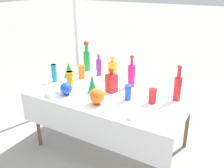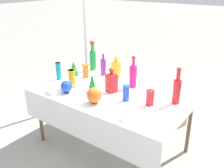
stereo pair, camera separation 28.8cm
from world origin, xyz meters
The scene contains 22 objects.
ground_plane centered at (0.00, 0.00, 0.00)m, with size 40.00×40.00×0.00m, color gray.
display_table centered at (0.00, -0.04, 0.70)m, with size 1.82×1.10×0.76m.
tall_bottle_0 centered at (-0.43, 0.39, 0.89)m, with size 0.07×0.07×0.33m.
tall_bottle_1 centered at (0.71, 0.17, 0.92)m, with size 0.08×0.08×0.40m.
tall_bottle_2 centered at (0.12, 0.27, 0.91)m, with size 0.09×0.09×0.40m.
tall_bottle_3 centered at (-0.69, 0.47, 0.95)m, with size 0.09×0.09×0.43m.
square_decanter_0 centered at (-0.22, 0.40, 0.90)m, with size 0.09×0.09×0.31m.
square_decanter_1 centered at (-0.01, 0.00, 0.88)m, with size 0.14×0.14×0.30m.
slender_vase_0 centered at (-0.57, 0.18, 0.86)m, with size 0.10×0.10×0.18m.
slender_vase_1 centered at (0.51, -0.03, 0.85)m, with size 0.09×0.09×0.16m.
slender_vase_2 centered at (-0.80, -0.09, 0.88)m, with size 0.07×0.07×0.23m.
slender_vase_3 centered at (-0.48, -0.17, 0.88)m, with size 0.10×0.10×0.22m.
slender_vase_4 centered at (0.25, -0.09, 0.85)m, with size 0.08×0.08×0.17m.
fluted_vase_0 centered at (-0.75, 0.14, 0.86)m, with size 0.13×0.13×0.20m.
fluted_vase_1 centered at (-0.19, -0.13, 0.87)m, with size 0.11×0.11×0.22m.
round_bowl_0 centered at (0.02, -0.34, 0.85)m, with size 0.17×0.17×0.17m.
round_bowl_1 centered at (-0.41, -0.33, 0.84)m, with size 0.14×0.14×0.15m.
price_tag_left centered at (-0.56, -0.50, 0.78)m, with size 0.06×0.01×0.05m, color white.
price_tag_center centered at (0.46, -0.47, 0.78)m, with size 0.06×0.01×0.04m, color white.
price_tag_right centered at (-0.51, -0.50, 0.78)m, with size 0.06×0.01×0.05m, color white.
cardboard_box_behind_left centered at (0.36, 0.96, 0.15)m, with size 0.46×0.43×0.37m.
canopy_pole centered at (-1.10, 0.79, 1.07)m, with size 0.18×0.18×2.68m.
Camera 2 is at (1.57, -2.14, 1.98)m, focal length 40.00 mm.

